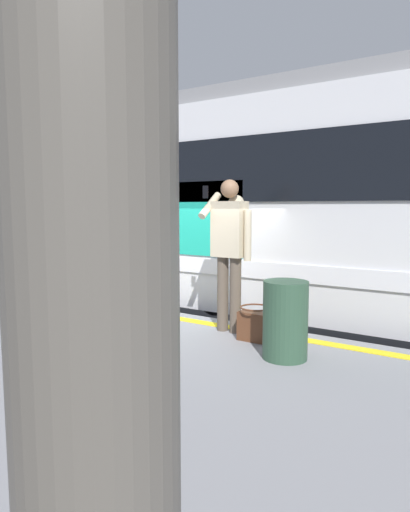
{
  "coord_description": "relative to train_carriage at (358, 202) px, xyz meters",
  "views": [
    {
      "loc": [
        -3.62,
        5.14,
        2.52
      ],
      "look_at": [
        -0.46,
        0.3,
        1.88
      ],
      "focal_mm": 31.28,
      "sensor_mm": 36.0,
      "label": 1
    }
  ],
  "objects": [
    {
      "name": "track_rail_near",
      "position": [
        1.84,
        0.71,
        -2.52
      ],
      "size": [
        21.95,
        0.08,
        0.16
      ],
      "primitive_type": "cube",
      "color": "slate",
      "rests_on": "ground"
    },
    {
      "name": "station_column",
      "position": [
        -1.06,
        6.33,
        0.04
      ],
      "size": [
        0.37,
        0.37,
        3.32
      ],
      "primitive_type": "cylinder",
      "color": "#59544C",
      "rests_on": "platform"
    },
    {
      "name": "safety_line",
      "position": [
        1.84,
        2.14,
        -1.62
      ],
      "size": [
        16.54,
        0.16,
        0.01
      ],
      "primitive_type": "cube",
      "color": "yellow",
      "rests_on": "platform"
    },
    {
      "name": "passenger",
      "position": [
        0.93,
        2.29,
        -0.51
      ],
      "size": [
        0.57,
        0.55,
        1.87
      ],
      "color": "brown",
      "rests_on": "platform"
    },
    {
      "name": "trash_bin",
      "position": [
        -0.05,
        2.85,
        -1.22
      ],
      "size": [
        0.45,
        0.45,
        0.8
      ],
      "primitive_type": "cylinder",
      "color": "#2D4C38",
      "rests_on": "platform"
    },
    {
      "name": "train_carriage",
      "position": [
        0.0,
        0.0,
        0.0
      ],
      "size": [
        10.15,
        2.9,
        4.13
      ],
      "color": "silver",
      "rests_on": "ground"
    },
    {
      "name": "ground_plane",
      "position": [
        1.84,
        1.84,
        -2.6
      ],
      "size": [
        25.32,
        25.32,
        0.0
      ],
      "primitive_type": "plane",
      "color": "#3D3D3F"
    },
    {
      "name": "track_rail_far",
      "position": [
        1.84,
        -0.72,
        -2.52
      ],
      "size": [
        21.95,
        0.08,
        0.16
      ],
      "primitive_type": "cube",
      "color": "slate",
      "rests_on": "ground"
    },
    {
      "name": "platform",
      "position": [
        1.84,
        4.4,
        -2.11
      ],
      "size": [
        16.88,
        5.11,
        0.98
      ],
      "primitive_type": "cube",
      "color": "gray",
      "rests_on": "ground"
    },
    {
      "name": "handbag",
      "position": [
        0.47,
        2.48,
        -1.43
      ],
      "size": [
        0.39,
        0.36,
        0.4
      ],
      "color": "#59331E",
      "rests_on": "platform"
    }
  ]
}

